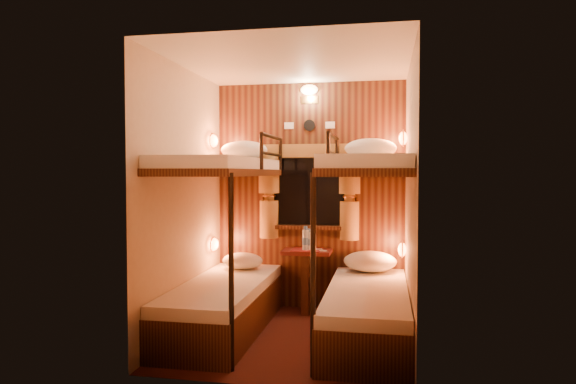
% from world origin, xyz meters
% --- Properties ---
extents(floor, '(2.10, 2.10, 0.00)m').
position_xyz_m(floor, '(0.00, 0.00, 0.00)').
color(floor, '#3D1910').
rests_on(floor, ground).
extents(ceiling, '(2.10, 2.10, 0.00)m').
position_xyz_m(ceiling, '(0.00, 0.00, 2.40)').
color(ceiling, silver).
rests_on(ceiling, wall_back).
extents(wall_back, '(2.40, 0.00, 2.40)m').
position_xyz_m(wall_back, '(0.00, 1.05, 1.20)').
color(wall_back, '#C6B293').
rests_on(wall_back, floor).
extents(wall_front, '(2.40, 0.00, 2.40)m').
position_xyz_m(wall_front, '(0.00, -1.05, 1.20)').
color(wall_front, '#C6B293').
rests_on(wall_front, floor).
extents(wall_left, '(0.00, 2.40, 2.40)m').
position_xyz_m(wall_left, '(-1.00, 0.00, 1.20)').
color(wall_left, '#C6B293').
rests_on(wall_left, floor).
extents(wall_right, '(0.00, 2.40, 2.40)m').
position_xyz_m(wall_right, '(1.00, 0.00, 1.20)').
color(wall_right, '#C6B293').
rests_on(wall_right, floor).
extents(back_panel, '(2.00, 0.03, 2.40)m').
position_xyz_m(back_panel, '(0.00, 1.04, 1.20)').
color(back_panel, black).
rests_on(back_panel, floor).
extents(bunk_left, '(0.72, 1.90, 1.82)m').
position_xyz_m(bunk_left, '(-0.65, 0.07, 0.56)').
color(bunk_left, black).
rests_on(bunk_left, floor).
extents(bunk_right, '(0.72, 1.90, 1.82)m').
position_xyz_m(bunk_right, '(0.65, 0.07, 0.56)').
color(bunk_right, black).
rests_on(bunk_right, floor).
extents(window, '(1.00, 0.12, 0.79)m').
position_xyz_m(window, '(0.00, 1.00, 1.18)').
color(window, black).
rests_on(window, back_panel).
extents(curtains, '(1.10, 0.22, 1.00)m').
position_xyz_m(curtains, '(0.00, 0.97, 1.26)').
color(curtains, '#966331').
rests_on(curtains, back_panel).
extents(back_fixtures, '(0.54, 0.09, 0.48)m').
position_xyz_m(back_fixtures, '(0.00, 1.00, 2.25)').
color(back_fixtures, black).
rests_on(back_fixtures, back_panel).
extents(reading_lamps, '(2.00, 0.20, 1.25)m').
position_xyz_m(reading_lamps, '(-0.00, 0.70, 1.24)').
color(reading_lamps, orange).
rests_on(reading_lamps, wall_left).
extents(table, '(0.50, 0.34, 0.66)m').
position_xyz_m(table, '(0.00, 0.85, 0.41)').
color(table, '#541A13').
rests_on(table, floor).
extents(bottle_left, '(0.07, 0.07, 0.25)m').
position_xyz_m(bottle_left, '(-0.01, 0.81, 0.76)').
color(bottle_left, '#99BFE5').
rests_on(bottle_left, table).
extents(bottle_right, '(0.06, 0.06, 0.22)m').
position_xyz_m(bottle_right, '(0.03, 0.82, 0.75)').
color(bottle_right, '#99BFE5').
rests_on(bottle_right, table).
extents(sachet_a, '(0.08, 0.06, 0.01)m').
position_xyz_m(sachet_a, '(0.18, 0.79, 0.65)').
color(sachet_a, silver).
rests_on(sachet_a, table).
extents(sachet_b, '(0.10, 0.08, 0.01)m').
position_xyz_m(sachet_b, '(0.12, 0.89, 0.65)').
color(sachet_b, silver).
rests_on(sachet_b, table).
extents(pillow_lower_left, '(0.42, 0.30, 0.17)m').
position_xyz_m(pillow_lower_left, '(-0.65, 0.70, 0.54)').
color(pillow_lower_left, white).
rests_on(pillow_lower_left, bunk_left).
extents(pillow_lower_right, '(0.53, 0.38, 0.21)m').
position_xyz_m(pillow_lower_right, '(0.65, 0.78, 0.56)').
color(pillow_lower_right, white).
rests_on(pillow_lower_right, bunk_right).
extents(pillow_upper_left, '(0.49, 0.35, 0.19)m').
position_xyz_m(pillow_upper_left, '(-0.65, 0.78, 1.68)').
color(pillow_upper_left, white).
rests_on(pillow_upper_left, bunk_left).
extents(pillow_upper_right, '(0.51, 0.36, 0.20)m').
position_xyz_m(pillow_upper_right, '(0.65, 0.71, 1.69)').
color(pillow_upper_right, white).
rests_on(pillow_upper_right, bunk_right).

